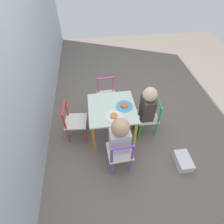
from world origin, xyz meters
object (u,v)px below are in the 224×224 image
chair_green (149,117)px  child_left (119,138)px  plate_left (114,116)px  chair_pink (107,96)px  kids_table (112,112)px  chair_purple (120,154)px  chair_red (74,122)px  child_front (146,108)px  plate_front (124,106)px  storage_bin (183,161)px

chair_green → child_left: child_left is taller
plate_left → chair_green: bearing=-73.6°
chair_green → chair_pink: bearing=-133.8°
kids_table → chair_purple: size_ratio=1.06×
chair_purple → chair_green: bearing=-136.8°
chair_red → plate_left: chair_red is taller
kids_table → chair_purple: 0.49m
chair_purple → chair_pink: size_ratio=1.00×
child_front → plate_front: size_ratio=3.72×
child_left → storage_bin: (-0.13, -0.73, -0.40)m
chair_green → child_left: bearing=-47.4°
chair_red → chair_pink: bearing=-41.7°
kids_table → chair_pink: size_ratio=1.06×
chair_pink → child_left: child_left is taller
child_front → child_left: bearing=-43.1°
plate_left → storage_bin: 0.96m
chair_red → child_front: size_ratio=0.72×
chair_green → plate_left: bearing=-73.0°
child_left → plate_left: bearing=-88.4°
chair_purple → chair_red: size_ratio=1.00×
chair_red → storage_bin: bearing=-110.7°
child_front → child_left: (-0.41, 0.39, 0.02)m
chair_green → storage_bin: size_ratio=2.09×
chair_pink → child_front: bearing=-50.0°
kids_table → chair_red: 0.49m
child_front → child_left: 0.56m
child_front → kids_table: bearing=-90.0°
chair_purple → plate_left: (0.33, 0.02, 0.24)m
child_front → plate_front: 0.27m
plate_front → plate_left: (-0.14, 0.14, 0.00)m
chair_green → plate_left: 0.55m
plate_front → chair_pink: bearing=18.6°
chair_red → child_left: (-0.45, -0.49, 0.20)m
chair_purple → child_front: (0.46, -0.38, 0.18)m
storage_bin → child_front: bearing=32.7°
chair_purple → kids_table: bearing=-90.0°
chair_red → plate_left: size_ratio=2.84×
child_front → child_left: child_left is taller
chair_purple → plate_left: chair_purple is taller
chair_pink → chair_green: bearing=-46.2°
kids_table → child_left: (-0.41, -0.02, 0.05)m
plate_front → plate_left: 0.20m
plate_front → kids_table: bearing=90.0°
kids_table → child_front: 0.41m
chair_green → chair_pink: (0.47, 0.48, 0.00)m
chair_red → kids_table: bearing=-90.0°
kids_table → storage_bin: 0.99m
plate_left → chair_purple: bearing=-175.7°
plate_front → storage_bin: bearing=-131.6°
chair_green → child_left: size_ratio=0.70×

